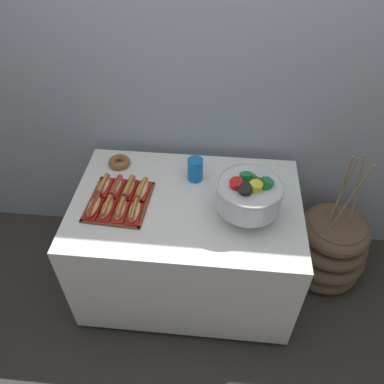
{
  "coord_description": "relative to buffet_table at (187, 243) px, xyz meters",
  "views": [
    {
      "loc": [
        0.18,
        -1.5,
        2.28
      ],
      "look_at": [
        0.03,
        0.0,
        0.84
      ],
      "focal_mm": 35.73,
      "sensor_mm": 36.0,
      "label": 1
    }
  ],
  "objects": [
    {
      "name": "ground_plane",
      "position": [
        0.0,
        0.0,
        -0.4
      ],
      "size": [
        10.0,
        10.0,
        0.0
      ],
      "primitive_type": "plane",
      "color": "#38332D"
    },
    {
      "name": "cup_stack",
      "position": [
        0.03,
        0.2,
        0.43
      ],
      "size": [
        0.09,
        0.09,
        0.14
      ],
      "color": "blue",
      "rests_on": "buffet_table"
    },
    {
      "name": "hot_dog_1",
      "position": [
        -0.41,
        -0.12,
        0.4
      ],
      "size": [
        0.07,
        0.18,
        0.06
      ],
      "color": "red",
      "rests_on": "serving_tray"
    },
    {
      "name": "hot_dog_4",
      "position": [
        -0.48,
        0.05,
        0.4
      ],
      "size": [
        0.08,
        0.18,
        0.06
      ],
      "color": "red",
      "rests_on": "serving_tray"
    },
    {
      "name": "floor_vase",
      "position": [
        0.93,
        0.18,
        -0.17
      ],
      "size": [
        0.51,
        0.51,
        1.03
      ],
      "color": "brown",
      "rests_on": "ground_plane"
    },
    {
      "name": "hot_dog_2",
      "position": [
        -0.34,
        -0.13,
        0.4
      ],
      "size": [
        0.06,
        0.17,
        0.06
      ],
      "color": "red",
      "rests_on": "serving_tray"
    },
    {
      "name": "hot_dog_5",
      "position": [
        -0.41,
        0.04,
        0.4
      ],
      "size": [
        0.08,
        0.18,
        0.06
      ],
      "color": "red",
      "rests_on": "serving_tray"
    },
    {
      "name": "hot_dog_7",
      "position": [
        -0.26,
        0.03,
        0.4
      ],
      "size": [
        0.08,
        0.18,
        0.06
      ],
      "color": "red",
      "rests_on": "serving_tray"
    },
    {
      "name": "hot_dog_3",
      "position": [
        -0.27,
        -0.13,
        0.4
      ],
      "size": [
        0.07,
        0.18,
        0.06
      ],
      "color": "red",
      "rests_on": "serving_tray"
    },
    {
      "name": "buffet_table",
      "position": [
        0.0,
        0.0,
        0.0
      ],
      "size": [
        1.29,
        0.85,
        0.77
      ],
      "color": "white",
      "rests_on": "ground_plane"
    },
    {
      "name": "hot_dog_0",
      "position": [
        -0.49,
        -0.12,
        0.4
      ],
      "size": [
        0.08,
        0.18,
        0.06
      ],
      "color": "#B21414",
      "rests_on": "serving_tray"
    },
    {
      "name": "donut",
      "position": [
        -0.45,
        0.28,
        0.39
      ],
      "size": [
        0.13,
        0.13,
        0.04
      ],
      "color": "brown",
      "rests_on": "buffet_table"
    },
    {
      "name": "serving_tray",
      "position": [
        -0.37,
        -0.04,
        0.37
      ],
      "size": [
        0.35,
        0.38,
        0.01
      ],
      "color": "brown",
      "rests_on": "buffet_table"
    },
    {
      "name": "back_wall",
      "position": [
        0.0,
        0.54,
        0.9
      ],
      "size": [
        6.0,
        0.1,
        2.6
      ],
      "primitive_type": "cube",
      "color": "#9EA8B2",
      "rests_on": "ground_plane"
    },
    {
      "name": "punch_bowl",
      "position": [
        0.33,
        -0.06,
        0.52
      ],
      "size": [
        0.35,
        0.35,
        0.27
      ],
      "color": "silver",
      "rests_on": "buffet_table"
    },
    {
      "name": "hot_dog_6",
      "position": [
        -0.33,
        0.04,
        0.4
      ],
      "size": [
        0.07,
        0.18,
        0.07
      ],
      "color": "red",
      "rests_on": "serving_tray"
    }
  ]
}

